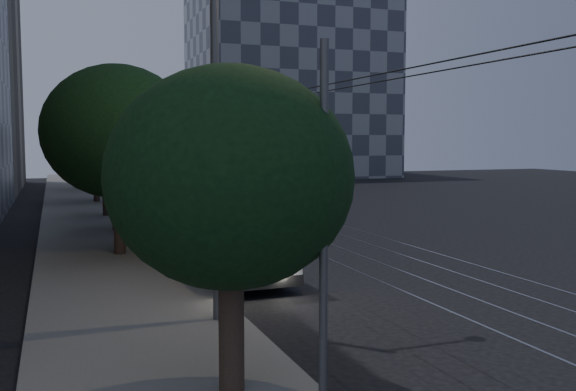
# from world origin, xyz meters

# --- Properties ---
(ground) EXTENTS (120.00, 120.00, 0.00)m
(ground) POSITION_xyz_m (0.00, 0.00, 0.00)
(ground) COLOR black
(ground) RESTS_ON ground
(sidewalk) EXTENTS (5.00, 90.00, 0.15)m
(sidewalk) POSITION_xyz_m (-7.50, 20.00, 0.07)
(sidewalk) COLOR slate
(sidewalk) RESTS_ON ground
(tram_rails) EXTENTS (4.52, 90.00, 0.02)m
(tram_rails) POSITION_xyz_m (2.50, 20.00, 0.01)
(tram_rails) COLOR #9898A0
(tram_rails) RESTS_ON ground
(overhead_wires) EXTENTS (2.23, 90.00, 6.00)m
(overhead_wires) POSITION_xyz_m (-4.97, 20.00, 3.47)
(overhead_wires) COLOR black
(overhead_wires) RESTS_ON ground
(building_distant_right) EXTENTS (22.00, 18.00, 24.00)m
(building_distant_right) POSITION_xyz_m (18.00, 55.00, 12.00)
(building_distant_right) COLOR #3E424F
(building_distant_right) RESTS_ON ground
(trolleybus) EXTENTS (2.85, 11.48, 5.63)m
(trolleybus) POSITION_xyz_m (-4.10, 3.14, 1.57)
(trolleybus) COLOR white
(trolleybus) RESTS_ON ground
(pickup_silver) EXTENTS (3.25, 5.63, 1.48)m
(pickup_silver) POSITION_xyz_m (-4.30, 12.73, 0.74)
(pickup_silver) COLOR gray
(pickup_silver) RESTS_ON ground
(car_white_a) EXTENTS (2.59, 3.97, 1.26)m
(car_white_a) POSITION_xyz_m (-3.09, 17.19, 0.63)
(car_white_a) COLOR silver
(car_white_a) RESTS_ON ground
(car_white_b) EXTENTS (2.42, 4.77, 1.33)m
(car_white_b) POSITION_xyz_m (-3.40, 23.57, 0.66)
(car_white_b) COLOR #B2B2B6
(car_white_b) RESTS_ON ground
(car_white_c) EXTENTS (2.65, 5.06, 1.59)m
(car_white_c) POSITION_xyz_m (-3.25, 24.59, 0.79)
(car_white_c) COLOR silver
(car_white_c) RESTS_ON ground
(car_white_d) EXTENTS (2.09, 3.95, 1.28)m
(car_white_d) POSITION_xyz_m (-4.15, 35.00, 0.64)
(car_white_d) COLOR silver
(car_white_d) RESTS_ON ground
(tree_0) EXTENTS (4.18, 4.18, 5.71)m
(tree_0) POSITION_xyz_m (-6.50, -8.82, 3.81)
(tree_0) COLOR #2F211A
(tree_0) RESTS_ON ground
(tree_1) EXTENTS (5.54, 5.54, 7.25)m
(tree_1) POSITION_xyz_m (-7.00, 5.49, 4.74)
(tree_1) COLOR #2F211A
(tree_1) RESTS_ON ground
(tree_2) EXTENTS (4.68, 4.68, 6.41)m
(tree_2) POSITION_xyz_m (-6.50, 12.09, 4.29)
(tree_2) COLOR #2F211A
(tree_2) RESTS_ON ground
(tree_3) EXTENTS (4.12, 4.12, 5.72)m
(tree_3) POSITION_xyz_m (-6.50, 18.40, 3.85)
(tree_3) COLOR #2F211A
(tree_3) RESTS_ON ground
(tree_4) EXTENTS (5.25, 5.25, 6.65)m
(tree_4) POSITION_xyz_m (-6.50, 27.09, 4.27)
(tree_4) COLOR #2F211A
(tree_4) RESTS_ON ground
(tree_5) EXTENTS (4.58, 4.58, 6.14)m
(tree_5) POSITION_xyz_m (-6.50, 38.81, 4.07)
(tree_5) COLOR #2F211A
(tree_5) RESTS_ON ground
(streetlamp_near) EXTENTS (2.67, 0.44, 11.19)m
(streetlamp_near) POSITION_xyz_m (-5.25, -4.45, 6.67)
(streetlamp_near) COLOR #555557
(streetlamp_near) RESTS_ON ground
(streetlamp_far) EXTENTS (2.23, 0.44, 9.09)m
(streetlamp_far) POSITION_xyz_m (-5.30, 23.82, 5.53)
(streetlamp_far) COLOR #555557
(streetlamp_far) RESTS_ON ground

